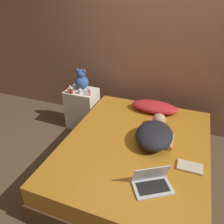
{
  "coord_description": "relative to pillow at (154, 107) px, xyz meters",
  "views": [
    {
      "loc": [
        0.43,
        -1.89,
        2.06
      ],
      "look_at": [
        -0.38,
        0.25,
        0.7
      ],
      "focal_mm": 35.0,
      "sensor_mm": 36.0,
      "label": 1
    }
  ],
  "objects": [
    {
      "name": "bottle_red",
      "position": [
        -1.22,
        -0.13,
        0.1
      ],
      "size": [
        0.05,
        0.05,
        0.1
      ],
      "color": "#B72D2D",
      "rests_on": "nightstand"
    },
    {
      "name": "person_lying",
      "position": [
        0.13,
        -0.65,
        0.03
      ],
      "size": [
        0.42,
        0.69,
        0.2
      ],
      "rotation": [
        0.0,
        0.0,
        0.02
      ],
      "color": "black",
      "rests_on": "bed"
    },
    {
      "name": "nightstand",
      "position": [
        -1.14,
        0.01,
        -0.26
      ],
      "size": [
        0.46,
        0.37,
        0.64
      ],
      "color": "silver",
      "rests_on": "ground_plane"
    },
    {
      "name": "teddy_bear",
      "position": [
        -1.15,
        0.08,
        0.19
      ],
      "size": [
        0.21,
        0.21,
        0.32
      ],
      "color": "#335693",
      "rests_on": "nightstand"
    },
    {
      "name": "wall_back",
      "position": [
        -0.05,
        0.51,
        0.72
      ],
      "size": [
        8.0,
        0.06,
        2.6
      ],
      "color": "#996B51",
      "rests_on": "ground_plane"
    },
    {
      "name": "pillow",
      "position": [
        0.0,
        0.0,
        0.0
      ],
      "size": [
        0.64,
        0.31,
        0.13
      ],
      "color": "red",
      "rests_on": "bed"
    },
    {
      "name": "bottle_orange",
      "position": [
        -1.28,
        -0.1,
        0.09
      ],
      "size": [
        0.03,
        0.03,
        0.07
      ],
      "color": "orange",
      "rests_on": "nightstand"
    },
    {
      "name": "laptop",
      "position": [
        0.24,
        -1.3,
        -0.02
      ],
      "size": [
        0.39,
        0.35,
        0.21
      ],
      "rotation": [
        0.0,
        0.0,
        0.56
      ],
      "color": "silver",
      "rests_on": "bed"
    },
    {
      "name": "bed",
      "position": [
        -0.05,
        -0.76,
        -0.33
      ],
      "size": [
        1.6,
        1.98,
        0.52
      ],
      "color": "#4C331E",
      "rests_on": "ground_plane"
    },
    {
      "name": "bottle_white",
      "position": [
        -1.0,
        -0.02,
        0.09
      ],
      "size": [
        0.04,
        0.04,
        0.08
      ],
      "color": "white",
      "rests_on": "nightstand"
    },
    {
      "name": "bottle_amber",
      "position": [
        -1.3,
        -0.03,
        0.09
      ],
      "size": [
        0.03,
        0.03,
        0.07
      ],
      "color": "gold",
      "rests_on": "nightstand"
    },
    {
      "name": "bottle_clear",
      "position": [
        -1.1,
        -0.08,
        0.09
      ],
      "size": [
        0.05,
        0.05,
        0.07
      ],
      "color": "silver",
      "rests_on": "nightstand"
    },
    {
      "name": "ground_plane",
      "position": [
        -0.05,
        -0.76,
        -0.58
      ],
      "size": [
        12.0,
        12.0,
        0.0
      ],
      "primitive_type": "plane",
      "color": "brown"
    },
    {
      "name": "bottle_pink",
      "position": [
        -0.94,
        -0.09,
        0.11
      ],
      "size": [
        0.04,
        0.04,
        0.11
      ],
      "color": "pink",
      "rests_on": "nightstand"
    },
    {
      "name": "book",
      "position": [
        0.54,
        -0.96,
        -0.05
      ],
      "size": [
        0.24,
        0.14,
        0.02
      ],
      "rotation": [
        0.0,
        0.0,
        0.01
      ],
      "color": "#C6B793",
      "rests_on": "bed"
    }
  ]
}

